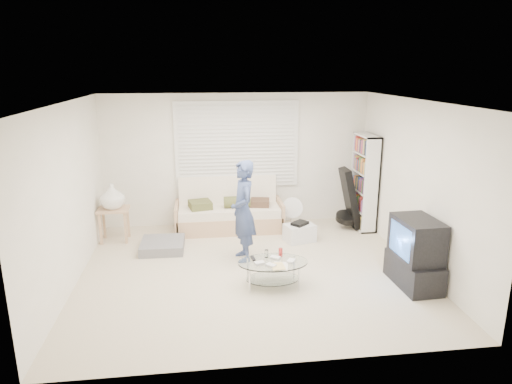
{
  "coord_description": "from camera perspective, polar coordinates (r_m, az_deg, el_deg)",
  "views": [
    {
      "loc": [
        -0.72,
        -6.24,
        2.95
      ],
      "look_at": [
        0.11,
        0.3,
        1.14
      ],
      "focal_mm": 32.0,
      "sensor_mm": 36.0,
      "label": 1
    }
  ],
  "objects": [
    {
      "name": "coffee_table",
      "position": [
        6.39,
        2.14,
        -9.25
      ],
      "size": [
        0.99,
        0.65,
        0.48
      ],
      "color": "silver",
      "rests_on": "ground"
    },
    {
      "name": "room_shell",
      "position": [
        6.89,
        -1.14,
        4.28
      ],
      "size": [
        5.02,
        4.52,
        2.51
      ],
      "color": "silver",
      "rests_on": "ground"
    },
    {
      "name": "window_blinds",
      "position": [
        8.59,
        -2.38,
        5.93
      ],
      "size": [
        2.32,
        0.08,
        1.62
      ],
      "color": "silver",
      "rests_on": "ground"
    },
    {
      "name": "futon_sofa",
      "position": [
        8.55,
        -3.4,
        -2.64
      ],
      "size": [
        1.98,
        0.8,
        0.97
      ],
      "color": "tan",
      "rests_on": "ground"
    },
    {
      "name": "bookshelf",
      "position": [
        8.72,
        13.37,
        1.22
      ],
      "size": [
        0.28,
        0.75,
        1.77
      ],
      "color": "white",
      "rests_on": "ground"
    },
    {
      "name": "guitar_case",
      "position": [
        8.7,
        11.58,
        -1.3
      ],
      "size": [
        0.44,
        0.43,
        1.14
      ],
      "color": "black",
      "rests_on": "ground"
    },
    {
      "name": "ground",
      "position": [
        6.94,
        -0.63,
        -9.81
      ],
      "size": [
        5.0,
        5.0,
        0.0
      ],
      "primitive_type": "plane",
      "color": "#C3B297",
      "rests_on": "ground"
    },
    {
      "name": "grey_floor_pillow",
      "position": [
        7.82,
        -11.59,
        -6.55
      ],
      "size": [
        0.72,
        0.72,
        0.16
      ],
      "primitive_type": "cube",
      "rotation": [
        0.0,
        0.0,
        -0.03
      ],
      "color": "slate",
      "rests_on": "ground"
    },
    {
      "name": "storage_bin",
      "position": [
        8.05,
        5.46,
        -5.04
      ],
      "size": [
        0.58,
        0.47,
        0.35
      ],
      "color": "white",
      "rests_on": "ground"
    },
    {
      "name": "tv_unit",
      "position": [
        6.71,
        19.28,
        -7.27
      ],
      "size": [
        0.53,
        0.91,
        0.97
      ],
      "color": "black",
      "rests_on": "ground"
    },
    {
      "name": "side_table",
      "position": [
        8.22,
        -17.52,
        -0.8
      ],
      "size": [
        0.52,
        0.42,
        1.03
      ],
      "color": "tan",
      "rests_on": "ground"
    },
    {
      "name": "floor_fan",
      "position": [
        8.48,
        4.5,
        -2.39
      ],
      "size": [
        0.4,
        0.26,
        0.64
      ],
      "color": "white",
      "rests_on": "ground"
    },
    {
      "name": "standing_person",
      "position": [
        7.05,
        -1.62,
        -2.43
      ],
      "size": [
        0.46,
        0.63,
        1.6
      ],
      "primitive_type": "imported",
      "rotation": [
        0.0,
        0.0,
        -1.43
      ],
      "color": "navy",
      "rests_on": "ground"
    }
  ]
}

